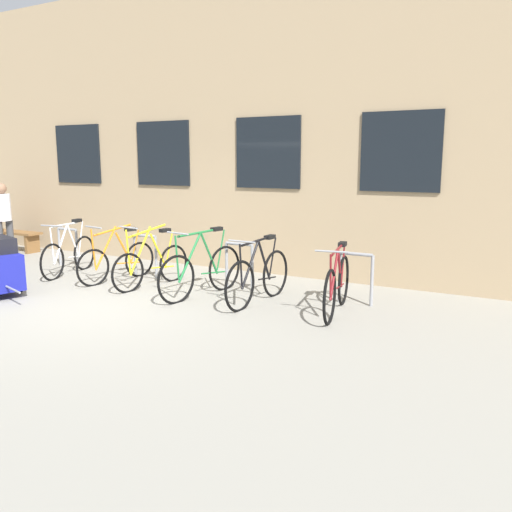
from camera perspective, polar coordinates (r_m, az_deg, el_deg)
The scene contains 11 objects.
ground_plane at distance 8.24m, azimuth -16.75°, elevation -5.07°, with size 42.00×42.00×0.00m, color gray.
storefront_building at distance 13.15m, azimuth 2.91°, elevation 13.07°, with size 28.00×6.22×5.53m.
bike_rack at distance 9.32m, azimuth -7.12°, elevation 0.02°, with size 6.54×0.05×0.78m.
bicycle_white at distance 10.53m, azimuth -19.45°, elevation 0.16°, with size 0.53×1.64×1.03m.
bicycle_maroon at distance 7.50m, azimuth 8.71°, elevation -3.12°, with size 0.46×1.77×0.98m.
bicycle_black at distance 7.94m, azimuth 0.29°, elevation -2.23°, with size 0.44×1.75×1.02m.
bicycle_yellow at distance 9.15m, azimuth -11.15°, elevation -0.91°, with size 0.44×1.68×1.08m.
bicycle_orange at distance 9.72m, azimuth -14.69°, elevation -0.45°, with size 0.46×1.64×1.04m.
bicycle_green at distance 8.38m, azimuth -5.85°, elevation -1.56°, with size 0.48×1.81×1.08m.
wooden_bench at distance 13.75m, azimuth -24.52°, elevation 1.91°, with size 1.51×0.40×0.47m.
person_by_bench at distance 12.27m, azimuth -25.50°, elevation 3.81°, with size 0.32×0.35×1.65m.
Camera 1 is at (5.72, -5.54, 2.11)m, focal length 37.23 mm.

